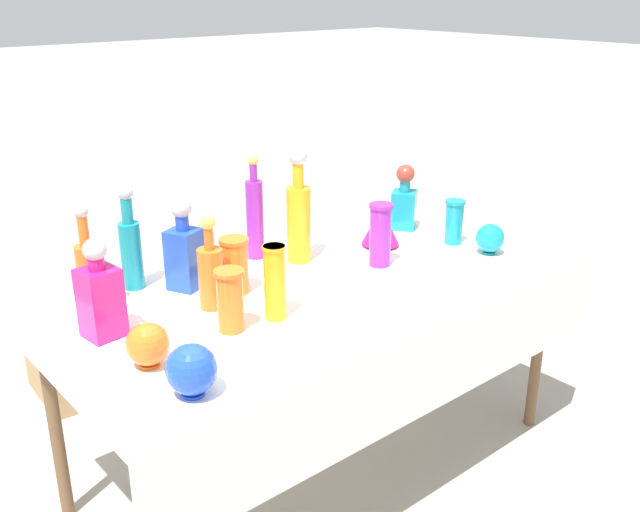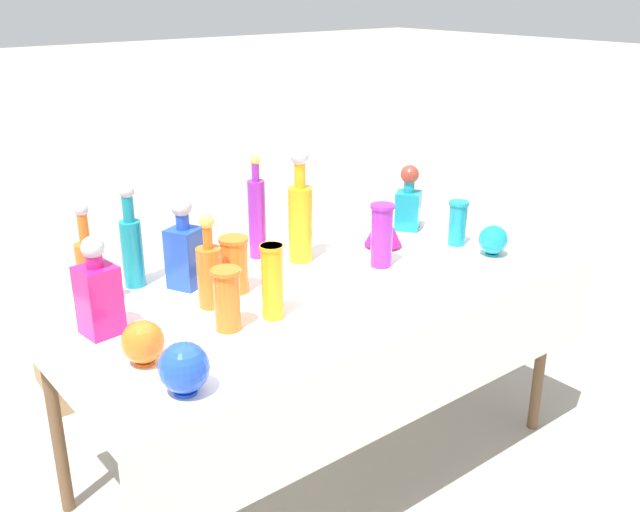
% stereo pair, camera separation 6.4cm
% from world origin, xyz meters
% --- Properties ---
extents(ground_plane, '(40.00, 40.00, 0.00)m').
position_xyz_m(ground_plane, '(0.00, 0.00, 0.00)').
color(ground_plane, '#A0998C').
extents(display_table, '(1.90, 0.93, 0.76)m').
position_xyz_m(display_table, '(0.00, -0.04, 0.70)').
color(display_table, white).
rests_on(display_table, ground).
extents(tall_bottle_0, '(0.08, 0.08, 0.31)m').
position_xyz_m(tall_bottle_0, '(-0.39, 0.07, 0.88)').
color(tall_bottle_0, orange).
rests_on(tall_bottle_0, display_table).
extents(tall_bottle_1, '(0.09, 0.09, 0.43)m').
position_xyz_m(tall_bottle_1, '(0.08, 0.21, 0.94)').
color(tall_bottle_1, orange).
rests_on(tall_bottle_1, display_table).
extents(tall_bottle_2, '(0.07, 0.07, 0.36)m').
position_xyz_m(tall_bottle_2, '(-0.51, 0.38, 0.91)').
color(tall_bottle_2, teal).
rests_on(tall_bottle_2, display_table).
extents(tall_bottle_3, '(0.07, 0.07, 0.36)m').
position_xyz_m(tall_bottle_3, '(-0.70, 0.29, 0.90)').
color(tall_bottle_3, orange).
rests_on(tall_bottle_3, display_table).
extents(tall_bottle_4, '(0.06, 0.06, 0.39)m').
position_xyz_m(tall_bottle_4, '(-0.03, 0.35, 0.92)').
color(tall_bottle_4, purple).
rests_on(tall_bottle_4, display_table).
extents(square_decanter_0, '(0.13, 0.13, 0.32)m').
position_xyz_m(square_decanter_0, '(-0.37, 0.26, 0.89)').
color(square_decanter_0, blue).
rests_on(square_decanter_0, display_table).
extents(square_decanter_1, '(0.12, 0.12, 0.30)m').
position_xyz_m(square_decanter_1, '(-0.74, 0.11, 0.89)').
color(square_decanter_1, '#C61972').
rests_on(square_decanter_1, display_table).
extents(square_decanter_2, '(0.14, 0.14, 0.27)m').
position_xyz_m(square_decanter_2, '(0.65, 0.22, 0.88)').
color(square_decanter_2, teal).
rests_on(square_decanter_2, display_table).
extents(slender_vase_0, '(0.09, 0.09, 0.23)m').
position_xyz_m(slender_vase_0, '(0.28, -0.01, 0.88)').
color(slender_vase_0, purple).
rests_on(slender_vase_0, display_table).
extents(slender_vase_1, '(0.07, 0.07, 0.24)m').
position_xyz_m(slender_vase_1, '(-0.28, -0.12, 0.89)').
color(slender_vase_1, orange).
rests_on(slender_vase_1, display_table).
extents(slender_vase_2, '(0.08, 0.08, 0.18)m').
position_xyz_m(slender_vase_2, '(0.67, -0.03, 0.86)').
color(slender_vase_2, teal).
rests_on(slender_vase_2, display_table).
extents(slender_vase_3, '(0.10, 0.10, 0.19)m').
position_xyz_m(slender_vase_3, '(-0.27, 0.12, 0.86)').
color(slender_vase_3, orange).
rests_on(slender_vase_3, display_table).
extents(slender_vase_4, '(0.09, 0.09, 0.19)m').
position_xyz_m(slender_vase_4, '(-0.43, -0.10, 0.86)').
color(slender_vase_4, orange).
rests_on(slender_vase_4, display_table).
extents(fluted_vase_0, '(0.15, 0.15, 0.16)m').
position_xyz_m(fluted_vase_0, '(0.42, 0.13, 0.84)').
color(fluted_vase_0, '#C61972').
rests_on(fluted_vase_0, display_table).
extents(round_bowl_0, '(0.12, 0.12, 0.13)m').
position_xyz_m(round_bowl_0, '(-0.72, -0.14, 0.83)').
color(round_bowl_0, orange).
rests_on(round_bowl_0, display_table).
extents(round_bowl_1, '(0.11, 0.11, 0.12)m').
position_xyz_m(round_bowl_1, '(0.68, -0.20, 0.82)').
color(round_bowl_1, teal).
rests_on(round_bowl_1, display_table).
extents(round_bowl_2, '(0.13, 0.13, 0.14)m').
position_xyz_m(round_bowl_2, '(-0.71, -0.34, 0.83)').
color(round_bowl_2, blue).
rests_on(round_bowl_2, display_table).
extents(price_tag_left, '(0.05, 0.01, 0.04)m').
position_xyz_m(price_tag_left, '(0.26, -0.40, 0.78)').
color(price_tag_left, white).
rests_on(price_tag_left, display_table).
extents(cardboard_box_behind_left, '(0.49, 0.42, 0.38)m').
position_xyz_m(cardboard_box_behind_left, '(-0.43, 1.12, 0.15)').
color(cardboard_box_behind_left, tan).
rests_on(cardboard_box_behind_left, ground).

